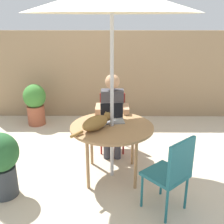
# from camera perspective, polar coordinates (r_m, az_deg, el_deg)

# --- Properties ---
(ground_plane) EXTENTS (14.00, 14.00, 0.00)m
(ground_plane) POSITION_cam_1_polar(r_m,az_deg,el_deg) (3.71, -0.01, -13.29)
(ground_plane) COLOR beige
(fence_back) EXTENTS (5.57, 0.08, 1.78)m
(fence_back) POSITION_cam_1_polar(r_m,az_deg,el_deg) (5.56, 0.19, 7.90)
(fence_back) COLOR #937756
(fence_back) RESTS_ON ground
(patio_table) EXTENTS (1.06, 1.06, 0.72)m
(patio_table) POSITION_cam_1_polar(r_m,az_deg,el_deg) (3.40, -0.01, -3.85)
(patio_table) COLOR #9E754C
(patio_table) RESTS_ON ground
(chair_occupied) EXTENTS (0.40, 0.40, 0.88)m
(chair_occupied) POSITION_cam_1_polar(r_m,az_deg,el_deg) (4.23, 0.08, -1.11)
(chair_occupied) COLOR maroon
(chair_occupied) RESTS_ON ground
(chair_empty) EXTENTS (0.56, 0.56, 0.88)m
(chair_empty) POSITION_cam_1_polar(r_m,az_deg,el_deg) (2.90, 12.78, -12.03)
(chair_empty) COLOR #1E606B
(chair_empty) RESTS_ON ground
(person_seated) EXTENTS (0.48, 0.48, 1.22)m
(person_seated) POSITION_cam_1_polar(r_m,az_deg,el_deg) (4.03, 0.07, 0.37)
(person_seated) COLOR #3F3F47
(person_seated) RESTS_ON ground
(laptop) EXTENTS (0.33, 0.29, 0.21)m
(laptop) POSITION_cam_1_polar(r_m,az_deg,el_deg) (3.55, 0.02, -0.75)
(laptop) COLOR gray
(laptop) RESTS_ON patio_table
(cat) EXTENTS (0.48, 0.51, 0.17)m
(cat) POSITION_cam_1_polar(r_m,az_deg,el_deg) (3.26, -3.29, -2.27)
(cat) COLOR olive
(cat) RESTS_ON patio_table
(potted_plant_near_fence) EXTENTS (0.44, 0.44, 0.80)m
(potted_plant_near_fence) POSITION_cam_1_polar(r_m,az_deg,el_deg) (3.36, -22.72, -9.65)
(potted_plant_near_fence) COLOR #33383D
(potted_plant_near_fence) RESTS_ON ground
(potted_plant_by_chair) EXTENTS (0.43, 0.43, 0.81)m
(potted_plant_by_chair) POSITION_cam_1_polar(r_m,az_deg,el_deg) (5.40, -16.12, 1.96)
(potted_plant_by_chair) COLOR #9E5138
(potted_plant_by_chair) RESTS_ON ground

